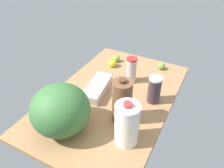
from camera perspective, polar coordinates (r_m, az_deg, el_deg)
The scene contains 10 objects.
countertop at distance 147.41cm, azimuth 0.00°, elevation -3.61°, with size 120.00×76.00×3.00cm, color #9D7149.
tumbler_cup at distance 155.75cm, azimuth 5.09°, elevation 3.71°, with size 7.40×7.40×19.17cm.
egg_carton at distance 148.87cm, azimuth -3.84°, elevation -1.02°, with size 30.02×11.68×6.08cm, color beige.
chocolate_milk_jug at distance 121.61cm, azimuth 2.61°, elevation -4.60°, with size 11.22×11.22×28.47cm.
shaker_bottle at distance 139.53cm, azimuth 10.99°, elevation -1.45°, with size 8.43×8.43×18.26cm.
milk_jug at distance 111.14cm, azimuth 3.90°, elevation -10.38°, with size 12.60×12.60×26.05cm.
watermelon at distance 119.10cm, azimuth -13.31°, elevation -6.59°, with size 31.92×31.92×27.61cm, color #386C36.
lime_by_jug at distance 177.00cm, azimuth 12.77°, elevation 4.60°, with size 5.56×5.56×5.56cm, color #68AB35.
lemon_loose at distance 175.79cm, azimuth 0.14°, elevation 5.54°, with size 6.63×6.63×6.63cm, color yellow.
lime_beside_bowl at distance 182.85cm, azimuth 1.14°, elevation 6.67°, with size 5.77×5.77×5.77cm, color #6EAF39.
Camera 1 is at (-100.53, -52.51, 95.67)cm, focal length 35.00 mm.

